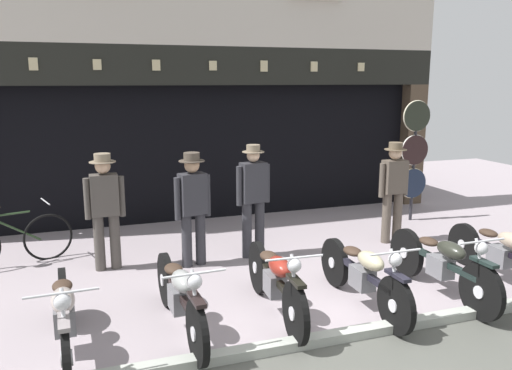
{
  "coord_description": "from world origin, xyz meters",
  "views": [
    {
      "loc": [
        -2.36,
        -4.35,
        2.69
      ],
      "look_at": [
        0.02,
        2.61,
        1.19
      ],
      "focal_mm": 36.07,
      "sensor_mm": 36.0,
      "label": 1
    }
  ],
  "objects_px": {
    "motorcycle_right": "(502,252)",
    "motorcycle_far_left": "(64,315)",
    "shopkeeper_center": "(193,203)",
    "assistant_far_right": "(394,187)",
    "tyre_sign_pole": "(415,151)",
    "salesman_right": "(253,195)",
    "salesman_left": "(105,206)",
    "advert_board_near": "(145,135)",
    "motorcycle_left": "(180,295)",
    "motorcycle_center": "(363,274)",
    "motorcycle_center_left": "(275,280)",
    "motorcycle_center_right": "(442,263)",
    "leaning_bicycle": "(11,241)"
  },
  "relations": [
    {
      "from": "motorcycle_far_left",
      "to": "motorcycle_center",
      "type": "relative_size",
      "value": 1.0
    },
    {
      "from": "tyre_sign_pole",
      "to": "motorcycle_right",
      "type": "bearing_deg",
      "value": -103.71
    },
    {
      "from": "motorcycle_right",
      "to": "tyre_sign_pole",
      "type": "distance_m",
      "value": 3.3
    },
    {
      "from": "tyre_sign_pole",
      "to": "leaning_bicycle",
      "type": "distance_m",
      "value": 7.16
    },
    {
      "from": "tyre_sign_pole",
      "to": "assistant_far_right",
      "type": "bearing_deg",
      "value": -137.24
    },
    {
      "from": "motorcycle_center_right",
      "to": "leaning_bicycle",
      "type": "xyz_separation_m",
      "value": [
        -5.25,
        2.95,
        -0.05
      ]
    },
    {
      "from": "salesman_left",
      "to": "advert_board_near",
      "type": "height_order",
      "value": "advert_board_near"
    },
    {
      "from": "motorcycle_center_right",
      "to": "salesman_left",
      "type": "height_order",
      "value": "salesman_left"
    },
    {
      "from": "motorcycle_center_right",
      "to": "motorcycle_right",
      "type": "relative_size",
      "value": 1.03
    },
    {
      "from": "motorcycle_center_right",
      "to": "motorcycle_right",
      "type": "distance_m",
      "value": 1.09
    },
    {
      "from": "motorcycle_center",
      "to": "tyre_sign_pole",
      "type": "relative_size",
      "value": 0.88
    },
    {
      "from": "salesman_right",
      "to": "tyre_sign_pole",
      "type": "xyz_separation_m",
      "value": [
        3.59,
        1.0,
        0.39
      ]
    },
    {
      "from": "tyre_sign_pole",
      "to": "advert_board_near",
      "type": "bearing_deg",
      "value": 162.76
    },
    {
      "from": "motorcycle_center_right",
      "to": "shopkeeper_center",
      "type": "distance_m",
      "value": 3.47
    },
    {
      "from": "motorcycle_center",
      "to": "motorcycle_right",
      "type": "relative_size",
      "value": 1.0
    },
    {
      "from": "motorcycle_center",
      "to": "motorcycle_center_right",
      "type": "height_order",
      "value": "motorcycle_center_right"
    },
    {
      "from": "motorcycle_far_left",
      "to": "salesman_left",
      "type": "distance_m",
      "value": 2.45
    },
    {
      "from": "motorcycle_center_right",
      "to": "advert_board_near",
      "type": "relative_size",
      "value": 1.92
    },
    {
      "from": "assistant_far_right",
      "to": "advert_board_near",
      "type": "height_order",
      "value": "advert_board_near"
    },
    {
      "from": "advert_board_near",
      "to": "motorcycle_right",
      "type": "bearing_deg",
      "value": -48.0
    },
    {
      "from": "motorcycle_center_left",
      "to": "motorcycle_far_left",
      "type": "bearing_deg",
      "value": 6.62
    },
    {
      "from": "advert_board_near",
      "to": "leaning_bicycle",
      "type": "distance_m",
      "value": 3.11
    },
    {
      "from": "tyre_sign_pole",
      "to": "advert_board_near",
      "type": "relative_size",
      "value": 2.12
    },
    {
      "from": "salesman_right",
      "to": "motorcycle_right",
      "type": "bearing_deg",
      "value": 135.64
    },
    {
      "from": "motorcycle_center_right",
      "to": "advert_board_near",
      "type": "bearing_deg",
      "value": -56.98
    },
    {
      "from": "motorcycle_left",
      "to": "motorcycle_center",
      "type": "relative_size",
      "value": 1.02
    },
    {
      "from": "motorcycle_center_left",
      "to": "assistant_far_right",
      "type": "bearing_deg",
      "value": -142.38
    },
    {
      "from": "motorcycle_far_left",
      "to": "motorcycle_center_right",
      "type": "bearing_deg",
      "value": 177.46
    },
    {
      "from": "leaning_bicycle",
      "to": "assistant_far_right",
      "type": "bearing_deg",
      "value": 65.71
    },
    {
      "from": "motorcycle_left",
      "to": "tyre_sign_pole",
      "type": "relative_size",
      "value": 0.9
    },
    {
      "from": "salesman_left",
      "to": "tyre_sign_pole",
      "type": "xyz_separation_m",
      "value": [
        5.76,
        0.85,
        0.41
      ]
    },
    {
      "from": "shopkeeper_center",
      "to": "motorcycle_far_left",
      "type": "bearing_deg",
      "value": 38.0
    },
    {
      "from": "motorcycle_left",
      "to": "advert_board_near",
      "type": "height_order",
      "value": "advert_board_near"
    },
    {
      "from": "assistant_far_right",
      "to": "tyre_sign_pole",
      "type": "relative_size",
      "value": 0.73
    },
    {
      "from": "motorcycle_left",
      "to": "salesman_right",
      "type": "height_order",
      "value": "salesman_right"
    },
    {
      "from": "assistant_far_right",
      "to": "motorcycle_right",
      "type": "bearing_deg",
      "value": 99.17
    },
    {
      "from": "motorcycle_center_left",
      "to": "tyre_sign_pole",
      "type": "distance_m",
      "value": 5.11
    },
    {
      "from": "salesman_right",
      "to": "assistant_far_right",
      "type": "xyz_separation_m",
      "value": [
        2.44,
        -0.07,
        -0.02
      ]
    },
    {
      "from": "motorcycle_right",
      "to": "salesman_left",
      "type": "bearing_deg",
      "value": -23.19
    },
    {
      "from": "salesman_right",
      "to": "tyre_sign_pole",
      "type": "bearing_deg",
      "value": -172.73
    },
    {
      "from": "motorcycle_far_left",
      "to": "motorcycle_center_right",
      "type": "xyz_separation_m",
      "value": [
        4.46,
        -0.02,
        0.01
      ]
    },
    {
      "from": "motorcycle_right",
      "to": "motorcycle_far_left",
      "type": "bearing_deg",
      "value": 1.86
    },
    {
      "from": "salesman_right",
      "to": "motorcycle_center_left",
      "type": "bearing_deg",
      "value": 70.2
    },
    {
      "from": "motorcycle_center_right",
      "to": "motorcycle_left",
      "type": "bearing_deg",
      "value": -1.86
    },
    {
      "from": "motorcycle_far_left",
      "to": "motorcycle_right",
      "type": "relative_size",
      "value": 1.0
    },
    {
      "from": "assistant_far_right",
      "to": "advert_board_near",
      "type": "bearing_deg",
      "value": -36.86
    },
    {
      "from": "tyre_sign_pole",
      "to": "motorcycle_left",
      "type": "bearing_deg",
      "value": -148.99
    },
    {
      "from": "motorcycle_right",
      "to": "tyre_sign_pole",
      "type": "height_order",
      "value": "tyre_sign_pole"
    },
    {
      "from": "shopkeeper_center",
      "to": "salesman_right",
      "type": "relative_size",
      "value": 0.96
    },
    {
      "from": "motorcycle_left",
      "to": "salesman_left",
      "type": "bearing_deg",
      "value": -76.88
    }
  ]
}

